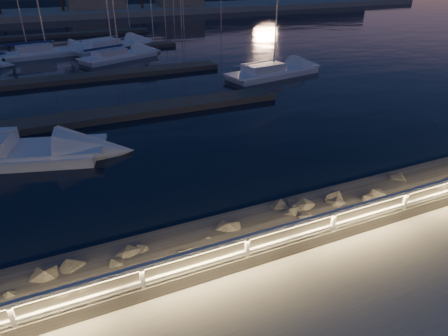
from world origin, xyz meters
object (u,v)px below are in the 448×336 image
at_px(sailboat_g, 117,55).
at_px(sailboat_h, 271,71).
at_px(sailboat_k, 45,52).
at_px(sailboat_l, 110,46).
at_px(guard_rail, 212,254).

distance_m(sailboat_g, sailboat_h, 15.82).
relative_size(sailboat_k, sailboat_l, 0.95).
xyz_separation_m(sailboat_g, sailboat_h, (10.45, -11.88, -0.00)).
height_order(sailboat_h, sailboat_k, sailboat_k).
xyz_separation_m(sailboat_g, sailboat_l, (0.26, 5.36, 0.02)).
bearing_deg(sailboat_l, sailboat_g, -115.87).
bearing_deg(sailboat_h, sailboat_l, 110.51).
bearing_deg(sailboat_k, sailboat_l, -4.10).
height_order(sailboat_g, sailboat_k, sailboat_k).
bearing_deg(sailboat_h, sailboat_k, 125.33).
relative_size(sailboat_h, sailboat_k, 0.98).
bearing_deg(sailboat_k, sailboat_h, -54.19).
height_order(guard_rail, sailboat_k, sailboat_k).
relative_size(guard_rail, sailboat_g, 3.21).
relative_size(sailboat_h, sailboat_l, 0.92).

